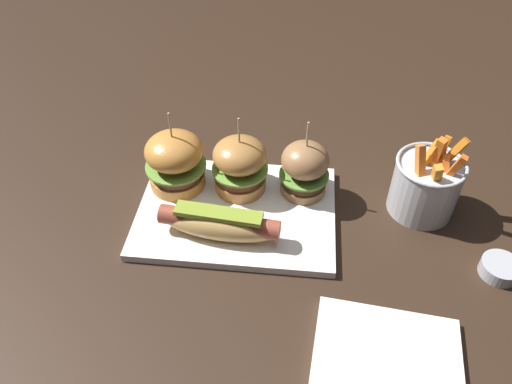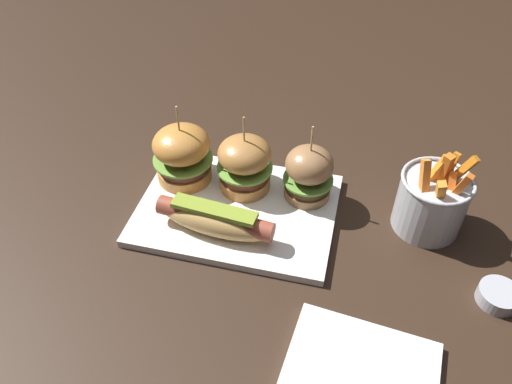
{
  "view_description": "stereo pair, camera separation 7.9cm",
  "coord_description": "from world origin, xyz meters",
  "px_view_note": "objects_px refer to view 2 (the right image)",
  "views": [
    {
      "loc": [
        0.09,
        -0.57,
        0.59
      ],
      "look_at": [
        0.03,
        0.0,
        0.05
      ],
      "focal_mm": 35.1,
      "sensor_mm": 36.0,
      "label": 1
    },
    {
      "loc": [
        0.17,
        -0.56,
        0.59
      ],
      "look_at": [
        0.03,
        0.0,
        0.05
      ],
      "focal_mm": 35.1,
      "sensor_mm": 36.0,
      "label": 2
    }
  ],
  "objects_px": {
    "slider_right": "(309,173)",
    "slider_left": "(182,154)",
    "platter_main": "(237,210)",
    "hot_dog": "(215,220)",
    "sauce_ramekin": "(498,295)",
    "fries_bucket": "(432,201)",
    "slider_center": "(247,164)"
  },
  "relations": [
    {
      "from": "platter_main",
      "to": "fries_bucket",
      "type": "distance_m",
      "value": 0.31
    },
    {
      "from": "fries_bucket",
      "to": "slider_center",
      "type": "bearing_deg",
      "value": 178.77
    },
    {
      "from": "slider_center",
      "to": "fries_bucket",
      "type": "xyz_separation_m",
      "value": [
        0.3,
        -0.01,
        -0.01
      ]
    },
    {
      "from": "slider_center",
      "to": "sauce_ramekin",
      "type": "relative_size",
      "value": 2.45
    },
    {
      "from": "fries_bucket",
      "to": "sauce_ramekin",
      "type": "bearing_deg",
      "value": -52.28
    },
    {
      "from": "hot_dog",
      "to": "slider_center",
      "type": "distance_m",
      "value": 0.12
    },
    {
      "from": "slider_left",
      "to": "slider_right",
      "type": "distance_m",
      "value": 0.21
    },
    {
      "from": "slider_left",
      "to": "slider_center",
      "type": "distance_m",
      "value": 0.11
    },
    {
      "from": "slider_left",
      "to": "fries_bucket",
      "type": "distance_m",
      "value": 0.41
    },
    {
      "from": "slider_left",
      "to": "platter_main",
      "type": "bearing_deg",
      "value": -24.92
    },
    {
      "from": "fries_bucket",
      "to": "slider_left",
      "type": "bearing_deg",
      "value": 179.4
    },
    {
      "from": "slider_left",
      "to": "fries_bucket",
      "type": "bearing_deg",
      "value": -0.6
    },
    {
      "from": "slider_right",
      "to": "platter_main",
      "type": "bearing_deg",
      "value": -152.35
    },
    {
      "from": "slider_center",
      "to": "sauce_ramekin",
      "type": "bearing_deg",
      "value": -18.57
    },
    {
      "from": "platter_main",
      "to": "slider_center",
      "type": "height_order",
      "value": "slider_center"
    },
    {
      "from": "slider_right",
      "to": "fries_bucket",
      "type": "relative_size",
      "value": 0.97
    },
    {
      "from": "platter_main",
      "to": "hot_dog",
      "type": "distance_m",
      "value": 0.07
    },
    {
      "from": "platter_main",
      "to": "slider_right",
      "type": "distance_m",
      "value": 0.13
    },
    {
      "from": "slider_right",
      "to": "sauce_ramekin",
      "type": "distance_m",
      "value": 0.33
    },
    {
      "from": "platter_main",
      "to": "sauce_ramekin",
      "type": "height_order",
      "value": "sauce_ramekin"
    },
    {
      "from": "platter_main",
      "to": "fries_bucket",
      "type": "relative_size",
      "value": 2.22
    },
    {
      "from": "slider_center",
      "to": "sauce_ramekin",
      "type": "xyz_separation_m",
      "value": [
        0.4,
        -0.13,
        -0.05
      ]
    },
    {
      "from": "slider_right",
      "to": "fries_bucket",
      "type": "height_order",
      "value": "slider_right"
    },
    {
      "from": "hot_dog",
      "to": "slider_left",
      "type": "distance_m",
      "value": 0.14
    },
    {
      "from": "hot_dog",
      "to": "slider_center",
      "type": "bearing_deg",
      "value": 79.27
    },
    {
      "from": "slider_left",
      "to": "slider_center",
      "type": "bearing_deg",
      "value": 1.11
    },
    {
      "from": "slider_right",
      "to": "sauce_ramekin",
      "type": "relative_size",
      "value": 2.42
    },
    {
      "from": "hot_dog",
      "to": "platter_main",
      "type": "bearing_deg",
      "value": 73.6
    },
    {
      "from": "slider_right",
      "to": "fries_bucket",
      "type": "xyz_separation_m",
      "value": [
        0.2,
        -0.01,
        -0.01
      ]
    },
    {
      "from": "platter_main",
      "to": "sauce_ramekin",
      "type": "bearing_deg",
      "value": -11.44
    },
    {
      "from": "slider_right",
      "to": "slider_left",
      "type": "bearing_deg",
      "value": -178.51
    },
    {
      "from": "hot_dog",
      "to": "sauce_ramekin",
      "type": "relative_size",
      "value": 3.25
    }
  ]
}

